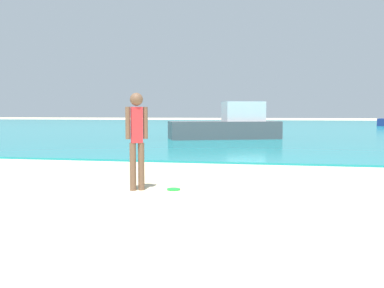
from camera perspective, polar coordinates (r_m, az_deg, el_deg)
name	(u,v)px	position (r m, az deg, el deg)	size (l,w,h in m)	color
water	(258,126)	(41.36, 8.90, 2.38)	(160.00, 60.00, 0.06)	teal
person_standing	(137,135)	(7.58, -7.46, 1.19)	(0.36, 0.24, 1.74)	brown
frisbee	(174,189)	(7.66, -2.50, -6.12)	(0.24, 0.24, 0.03)	green
boat_near	(228,126)	(21.33, 4.93, 2.44)	(5.76, 3.59, 1.87)	#4C4C51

